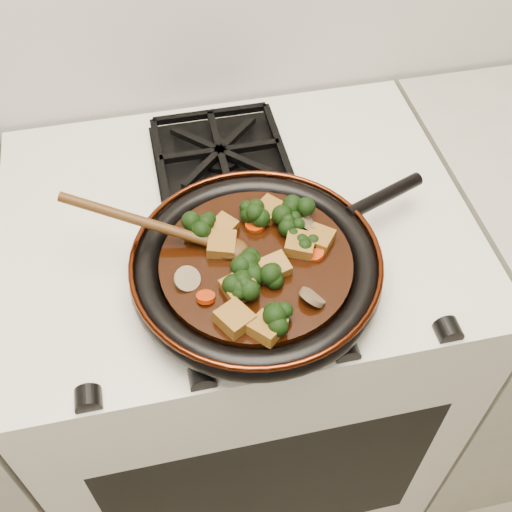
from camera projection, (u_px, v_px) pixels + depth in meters
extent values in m
cube|color=silver|center=(241.00, 358.00, 1.39)|extent=(0.76, 0.60, 0.90)
cylinder|color=black|center=(256.00, 272.00, 0.93)|extent=(0.34, 0.34, 0.01)
torus|color=black|center=(256.00, 268.00, 0.93)|extent=(0.36, 0.36, 0.04)
torus|color=#47190A|center=(256.00, 259.00, 0.91)|extent=(0.36, 0.36, 0.01)
cylinder|color=black|center=(384.00, 196.00, 1.00)|extent=(0.14, 0.07, 0.02)
cylinder|color=black|center=(256.00, 265.00, 0.92)|extent=(0.28, 0.28, 0.02)
cube|color=brown|center=(239.00, 288.00, 0.87)|extent=(0.05, 0.05, 0.03)
cube|color=brown|center=(266.00, 328.00, 0.83)|extent=(0.05, 0.06, 0.03)
cube|color=brown|center=(223.00, 228.00, 0.94)|extent=(0.05, 0.05, 0.02)
cube|color=brown|center=(222.00, 245.00, 0.92)|extent=(0.05, 0.05, 0.03)
cube|color=brown|center=(235.00, 319.00, 0.84)|extent=(0.06, 0.06, 0.03)
cube|color=brown|center=(320.00, 239.00, 0.93)|extent=(0.05, 0.05, 0.02)
cube|color=brown|center=(269.00, 210.00, 0.96)|extent=(0.05, 0.05, 0.02)
cube|color=brown|center=(300.00, 245.00, 0.92)|extent=(0.05, 0.05, 0.02)
cube|color=brown|center=(275.00, 268.00, 0.89)|extent=(0.05, 0.05, 0.03)
cylinder|color=#A52804|center=(315.00, 253.00, 0.91)|extent=(0.03, 0.03, 0.02)
cylinder|color=#A52804|center=(258.00, 324.00, 0.84)|extent=(0.03, 0.03, 0.01)
cylinder|color=#A52804|center=(255.00, 225.00, 0.95)|extent=(0.03, 0.03, 0.01)
cylinder|color=#A52804|center=(206.00, 297.00, 0.87)|extent=(0.03, 0.03, 0.02)
cylinder|color=brown|center=(312.00, 297.00, 0.86)|extent=(0.05, 0.05, 0.03)
cylinder|color=brown|center=(313.00, 227.00, 0.94)|extent=(0.05, 0.05, 0.03)
cylinder|color=brown|center=(301.00, 217.00, 0.96)|extent=(0.04, 0.04, 0.03)
cylinder|color=brown|center=(187.00, 279.00, 0.88)|extent=(0.05, 0.05, 0.02)
ellipsoid|color=#46290F|center=(229.00, 248.00, 0.92)|extent=(0.07, 0.06, 0.02)
cylinder|color=#46290F|center=(145.00, 222.00, 0.91)|extent=(0.02, 0.02, 0.25)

